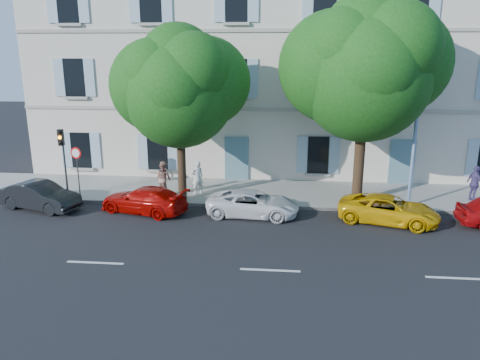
# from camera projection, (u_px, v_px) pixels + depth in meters

# --- Properties ---
(ground) EXTENTS (90.00, 90.00, 0.00)m
(ground) POSITION_uv_depth(u_px,v_px,m) (273.00, 226.00, 19.33)
(ground) COLOR black
(sidewalk) EXTENTS (36.00, 4.50, 0.15)m
(sidewalk) POSITION_uv_depth(u_px,v_px,m) (276.00, 193.00, 23.58)
(sidewalk) COLOR #A09E96
(sidewalk) RESTS_ON ground
(kerb) EXTENTS (36.00, 0.16, 0.16)m
(kerb) POSITION_uv_depth(u_px,v_px,m) (275.00, 207.00, 21.50)
(kerb) COLOR #9E998E
(kerb) RESTS_ON ground
(building) EXTENTS (28.00, 7.00, 12.00)m
(building) POSITION_uv_depth(u_px,v_px,m) (280.00, 68.00, 27.50)
(building) COLOR beige
(building) RESTS_ON ground
(car_dark_sedan) EXTENTS (4.04, 2.36, 1.26)m
(car_dark_sedan) POSITION_uv_depth(u_px,v_px,m) (40.00, 196.00, 21.29)
(car_dark_sedan) COLOR black
(car_dark_sedan) RESTS_ON ground
(car_red_coupe) EXTENTS (4.31, 2.70, 1.17)m
(car_red_coupe) POSITION_uv_depth(u_px,v_px,m) (144.00, 200.00, 20.90)
(car_red_coupe) COLOR #AB0804
(car_red_coupe) RESTS_ON ground
(car_white_coupe) EXTENTS (4.14, 2.13, 1.12)m
(car_white_coupe) POSITION_uv_depth(u_px,v_px,m) (253.00, 204.00, 20.45)
(car_white_coupe) COLOR white
(car_white_coupe) RESTS_ON ground
(car_yellow_supercar) EXTENTS (4.49, 2.97, 1.15)m
(car_yellow_supercar) POSITION_uv_depth(u_px,v_px,m) (389.00, 209.00, 19.65)
(car_yellow_supercar) COLOR #E4AB09
(car_yellow_supercar) RESTS_ON ground
(tree_left) EXTENTS (5.06, 5.06, 7.84)m
(tree_left) POSITION_uv_depth(u_px,v_px,m) (179.00, 92.00, 21.03)
(tree_left) COLOR #3A2819
(tree_left) RESTS_ON sidewalk
(tree_right) EXTENTS (5.89, 5.89, 9.07)m
(tree_right) POSITION_uv_depth(u_px,v_px,m) (365.00, 75.00, 20.47)
(tree_right) COLOR #3A2819
(tree_right) RESTS_ON sidewalk
(traffic_light) EXTENTS (0.27, 0.37, 3.29)m
(traffic_light) POSITION_uv_depth(u_px,v_px,m) (62.00, 148.00, 22.25)
(traffic_light) COLOR #383A3D
(traffic_light) RESTS_ON sidewalk
(road_sign) EXTENTS (0.56, 0.14, 2.42)m
(road_sign) POSITION_uv_depth(u_px,v_px,m) (77.00, 161.00, 22.43)
(road_sign) COLOR #383A3D
(road_sign) RESTS_ON sidewalk
(street_lamp) EXTENTS (0.35, 1.64, 7.63)m
(street_lamp) POSITION_uv_depth(u_px,v_px,m) (418.00, 112.00, 20.09)
(street_lamp) COLOR #7293BF
(street_lamp) RESTS_ON sidewalk
(pedestrian_a) EXTENTS (0.71, 0.65, 1.64)m
(pedestrian_a) POSITION_uv_depth(u_px,v_px,m) (197.00, 177.00, 23.07)
(pedestrian_a) COLOR silver
(pedestrian_a) RESTS_ON sidewalk
(pedestrian_b) EXTENTS (1.05, 0.98, 1.71)m
(pedestrian_b) POSITION_uv_depth(u_px,v_px,m) (164.00, 179.00, 22.73)
(pedestrian_b) COLOR tan
(pedestrian_b) RESTS_ON sidewalk
(pedestrian_c) EXTENTS (0.71, 1.08, 1.71)m
(pedestrian_c) POSITION_uv_depth(u_px,v_px,m) (475.00, 184.00, 21.87)
(pedestrian_c) COLOR #53457F
(pedestrian_c) RESTS_ON sidewalk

